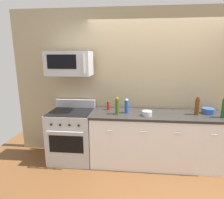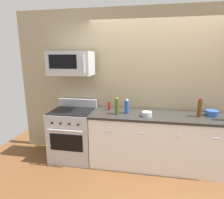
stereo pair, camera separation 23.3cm
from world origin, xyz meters
TOP-DOWN VIEW (x-y plane):
  - ground_plane at (0.00, 0.00)m, footprint 6.44×6.44m
  - back_wall at (0.00, 0.41)m, footprint 5.37×0.10m
  - counter_unit at (0.00, -0.00)m, footprint 2.28×0.66m
  - range_oven at (-1.51, 0.00)m, footprint 0.76×0.69m
  - microwave at (-1.51, 0.05)m, footprint 0.74×0.44m
  - bottle_soda_blue at (-0.53, 0.01)m, footprint 0.07×0.07m
  - bottle_wine_amber at (0.63, 0.02)m, footprint 0.07×0.07m
  - bottle_hot_sauce_red at (-0.87, 0.18)m, footprint 0.05×0.05m
  - bottle_olive_oil at (-0.69, -0.08)m, footprint 0.06×0.06m
  - bottle_wine_green at (0.99, -0.10)m, footprint 0.08×0.08m
  - bowl_steel_prep at (-0.20, -0.11)m, footprint 0.16×0.16m
  - bowl_blue_mixing at (0.84, 0.11)m, footprint 0.20×0.20m

SIDE VIEW (x-z plane):
  - ground_plane at x=0.00m, z-range 0.00..0.00m
  - counter_unit at x=0.00m, z-range 0.00..0.92m
  - range_oven at x=-1.51m, z-range -0.07..1.00m
  - bowl_steel_prep at x=-0.20m, z-range 0.92..1.00m
  - bowl_blue_mixing at x=0.84m, z-range 0.92..1.01m
  - bottle_hot_sauce_red at x=-0.87m, z-range 0.92..1.08m
  - bottle_soda_blue at x=-0.53m, z-range 0.91..1.15m
  - bottle_olive_oil at x=-0.69m, z-range 0.91..1.20m
  - bottle_wine_amber at x=0.63m, z-range 0.91..1.21m
  - bottle_wine_green at x=0.99m, z-range 0.91..1.24m
  - back_wall at x=0.00m, z-range 0.00..2.70m
  - microwave at x=-1.51m, z-range 1.55..1.95m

